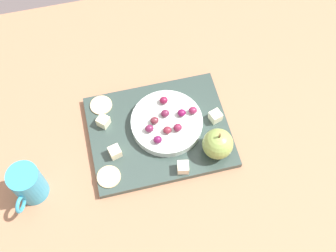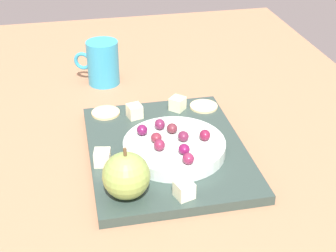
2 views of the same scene
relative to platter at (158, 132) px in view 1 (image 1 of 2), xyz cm
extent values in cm
cube|color=#9D6D4E|center=(0.40, 1.62, -2.49)|extent=(147.68, 90.84, 3.34)
cube|color=#2F403A|center=(0.00, 0.00, 0.00)|extent=(32.63, 25.91, 1.64)
cylinder|color=silver|center=(2.45, 0.86, 1.90)|extent=(16.87, 16.87, 2.17)
sphere|color=#84A04C|center=(11.94, -8.29, 4.31)|extent=(6.98, 6.98, 6.98)
cylinder|color=brown|center=(11.94, -8.29, 8.40)|extent=(0.50, 0.50, 1.20)
cube|color=#EDEEC7|center=(14.04, -0.22, 2.08)|extent=(3.15, 3.15, 2.51)
cube|color=#EBF2BF|center=(-11.98, 4.68, 2.08)|extent=(3.55, 3.55, 2.51)
cube|color=#F9EDBF|center=(-10.72, -3.77, 2.08)|extent=(3.05, 3.05, 2.51)
cube|color=#F2E9C6|center=(3.32, -11.04, 2.08)|extent=(2.95, 2.95, 2.51)
cylinder|color=beige|center=(-11.82, 9.83, 1.02)|extent=(5.32, 5.32, 0.40)
cylinder|color=#E2C287|center=(-13.15, -8.93, 1.02)|extent=(5.32, 5.32, 0.40)
ellipsoid|color=maroon|center=(6.18, 2.03, 3.80)|extent=(1.99, 1.79, 1.63)
ellipsoid|color=#661E41|center=(-2.01, -0.69, 3.90)|extent=(1.99, 1.79, 1.82)
ellipsoid|color=maroon|center=(8.90, 1.56, 3.85)|extent=(1.99, 1.79, 1.72)
ellipsoid|color=#611543|center=(-0.80, -3.92, 3.90)|extent=(1.99, 1.79, 1.81)
ellipsoid|color=maroon|center=(2.91, 5.89, 3.89)|extent=(1.99, 1.79, 1.80)
ellipsoid|color=maroon|center=(-0.41, 1.12, 3.82)|extent=(1.99, 1.79, 1.66)
ellipsoid|color=maroon|center=(4.34, -1.98, 3.91)|extent=(1.99, 1.79, 1.85)
ellipsoid|color=#601E3A|center=(2.42, 2.38, 3.82)|extent=(1.99, 1.79, 1.66)
ellipsoid|color=maroon|center=(1.90, -2.02, 3.79)|extent=(1.99, 1.79, 1.61)
cylinder|color=#3196BC|center=(-29.98, -7.62, 3.93)|extent=(6.79, 6.79, 9.50)
torus|color=#3196BC|center=(-31.85, -11.81, 3.93)|extent=(2.36, 3.98, 4.00)
camera|label=1|loc=(-8.41, -45.43, 89.19)|focal=45.26mm
camera|label=2|loc=(70.12, -14.35, 47.09)|focal=53.74mm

